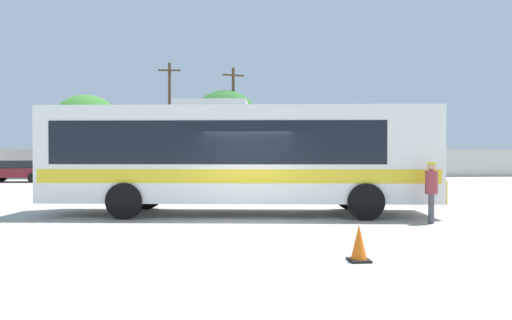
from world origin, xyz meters
TOP-DOWN VIEW (x-y plane):
  - ground_plane at (0.00, 10.00)m, footprint 300.00×300.00m
  - perimeter_wall at (0.00, 23.20)m, footprint 80.00×0.30m
  - coach_bus_white_yellow at (-0.22, 1.76)m, footprint 11.98×4.08m
  - attendant_by_bus_door at (4.90, -0.72)m, footprint 0.45×0.45m
  - parked_car_leftmost_maroon at (-13.65, 19.55)m, footprint 4.64×2.16m
  - parked_car_second_silver at (-8.03, 19.91)m, footprint 4.44×1.99m
  - parked_car_third_grey at (-2.68, 19.24)m, footprint 4.15×2.13m
  - utility_pole_near at (1.00, 24.88)m, footprint 1.78×0.54m
  - utility_pole_far at (-4.15, 25.26)m, footprint 1.80×0.24m
  - roadside_tree_left at (-11.37, 28.01)m, footprint 5.56×5.56m
  - roadside_tree_midleft at (0.35, 25.41)m, footprint 5.36×5.36m
  - roadside_tree_midright at (11.15, 26.85)m, footprint 3.56×3.56m
  - traffic_cone_on_apron at (1.53, -4.75)m, footprint 0.36×0.36m

SIDE VIEW (x-z plane):
  - ground_plane at x=0.00m, z-range 0.00..0.00m
  - traffic_cone_on_apron at x=1.53m, z-range -0.01..0.63m
  - parked_car_leftmost_maroon at x=-13.65m, z-range 0.05..1.48m
  - parked_car_second_silver at x=-8.03m, z-range 0.05..1.49m
  - parked_car_third_grey at x=-2.68m, z-range 0.04..1.56m
  - attendant_by_bus_door at x=4.90m, z-range 0.11..1.76m
  - perimeter_wall at x=0.00m, z-range 0.00..2.24m
  - coach_bus_white_yellow at x=-0.22m, z-range 0.12..3.62m
  - roadside_tree_midright at x=11.15m, z-range 1.20..6.66m
  - roadside_tree_left at x=-11.37m, z-range 1.08..7.98m
  - utility_pole_near at x=1.00m, z-range 0.19..9.06m
  - roadside_tree_midleft at x=0.35m, z-range 1.26..8.35m
  - utility_pole_far at x=-4.15m, z-range 0.19..9.43m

